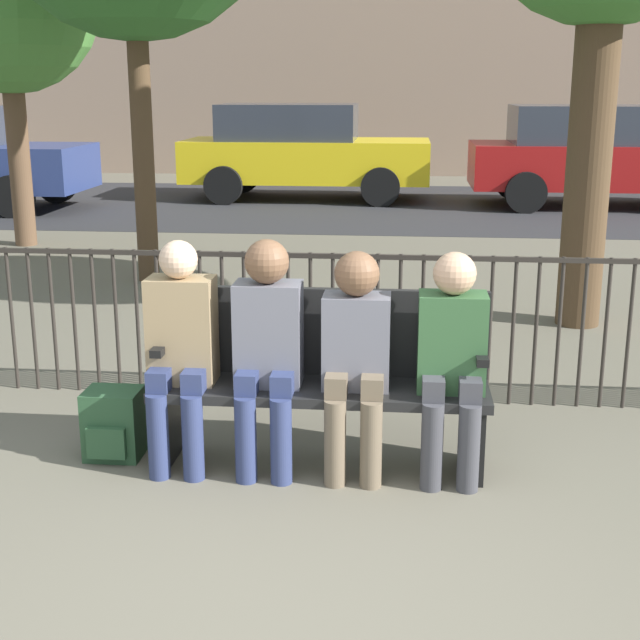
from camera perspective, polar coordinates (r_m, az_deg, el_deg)
The scene contains 11 objects.
park_bench at distance 4.68m, azimuth 0.09°, elevation -3.37°, with size 1.74×0.45×0.92m.
seated_person_0 at distance 4.63m, azimuth -8.93°, elevation -1.51°, with size 0.34×0.39×1.20m.
seated_person_1 at distance 4.53m, azimuth -3.40°, elevation -1.46°, with size 0.34×0.39×1.21m.
seated_person_2 at distance 4.49m, azimuth 2.30°, elevation -1.93°, with size 0.34×0.39×1.16m.
seated_person_3 at distance 4.49m, azimuth 8.44°, elevation -2.13°, with size 0.34×0.39×1.17m.
backpack at distance 4.95m, azimuth -13.07°, elevation -6.52°, with size 0.30×0.28×0.38m.
fence_railing at distance 5.59m, azimuth 0.85°, elevation 0.38°, with size 9.01×0.03×0.95m.
tree_1 at distance 11.67m, azimuth -19.48°, elevation 18.70°, with size 2.18×2.18×4.01m.
street_surface at distance 14.86m, azimuth 3.82°, elevation 7.32°, with size 24.00×6.00×0.01m.
parked_car_0 at distance 15.64m, azimuth -1.19°, elevation 10.81°, with size 4.20×1.94×1.62m.
parked_car_1 at distance 15.32m, azimuth 17.30°, elevation 10.07°, with size 4.20×1.94×1.62m.
Camera 1 is at (0.41, -2.72, 1.96)m, focal length 50.00 mm.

